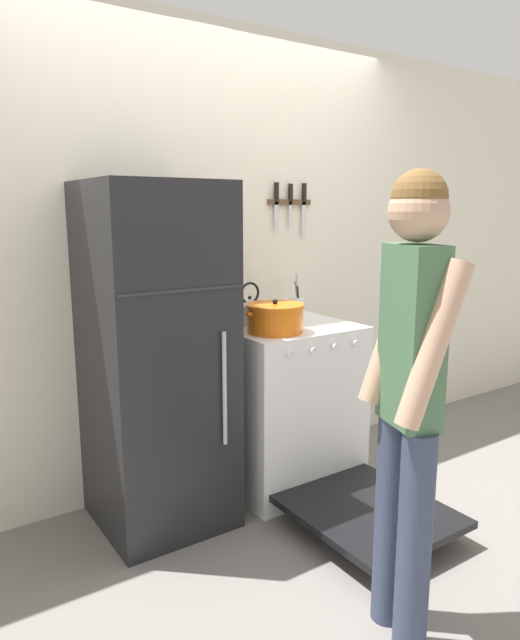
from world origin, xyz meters
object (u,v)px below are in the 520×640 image
at_px(refrigerator, 157,358).
at_px(person, 410,386).
at_px(tea_kettle, 250,311).
at_px(utensil_jar, 297,307).
at_px(dutch_oven_pot, 275,318).
at_px(stove_range, 289,406).

relative_size(refrigerator, person, 1.00).
xyz_separation_m(tea_kettle, person, (-0.23, -1.36, -0.04)).
xyz_separation_m(refrigerator, utensil_jar, (0.95, 0.12, 0.15)).
xyz_separation_m(refrigerator, dutch_oven_pot, (0.61, -0.14, 0.16)).
distance_m(refrigerator, person, 1.30).
bearing_deg(stove_range, refrigerator, 176.40).
xyz_separation_m(dutch_oven_pot, person, (-0.22, -1.10, -0.04)).
bearing_deg(utensil_jar, stove_range, -136.24).
relative_size(utensil_jar, person, 0.16).
relative_size(refrigerator, utensil_jar, 6.36).
height_order(stove_range, dutch_oven_pot, dutch_oven_pot).
xyz_separation_m(stove_range, person, (-0.38, -1.19, 0.50)).
distance_m(refrigerator, utensil_jar, 0.97).
distance_m(tea_kettle, person, 1.38).
height_order(refrigerator, stove_range, refrigerator).
relative_size(stove_range, tea_kettle, 5.85).
bearing_deg(refrigerator, tea_kettle, 10.85).
bearing_deg(tea_kettle, stove_range, -48.11).
distance_m(stove_range, tea_kettle, 0.58).
bearing_deg(dutch_oven_pot, stove_range, 28.89).
bearing_deg(dutch_oven_pot, person, -101.17).
height_order(dutch_oven_pot, person, person).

